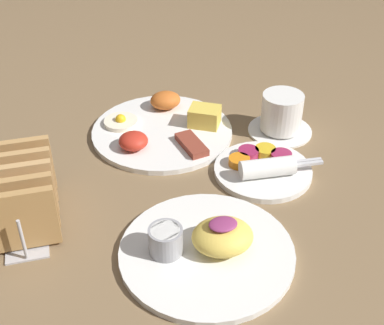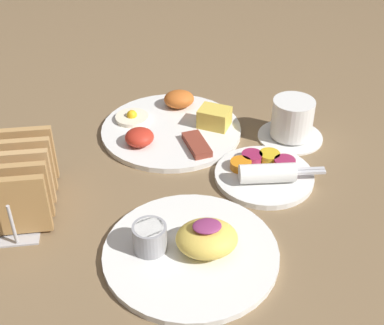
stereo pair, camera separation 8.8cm
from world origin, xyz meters
TOP-DOWN VIEW (x-y plane):
  - ground_plane at (0.00, 0.00)m, footprint 3.00×3.00m
  - plate_breakfast at (0.06, 0.19)m, footprint 0.26×0.26m
  - plate_condiments at (0.20, 0.03)m, footprint 0.18×0.17m
  - plate_foreground at (0.06, -0.13)m, footprint 0.25×0.25m
  - toast_rack at (-0.19, 0.01)m, footprint 0.10×0.18m
  - coffee_cup at (0.28, 0.14)m, footprint 0.12×0.12m

SIDE VIEW (x-z plane):
  - ground_plane at x=0.00m, z-range 0.00..0.00m
  - plate_breakfast at x=0.06m, z-range -0.01..0.03m
  - plate_condiments at x=0.20m, z-range -0.01..0.03m
  - plate_foreground at x=0.06m, z-range -0.01..0.04m
  - coffee_cup at x=0.28m, z-range 0.00..0.08m
  - toast_rack at x=-0.19m, z-range 0.00..0.10m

